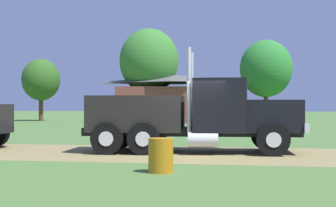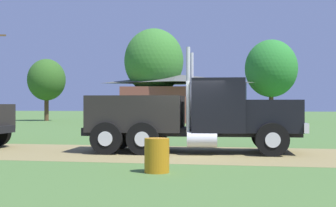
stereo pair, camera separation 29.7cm
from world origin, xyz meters
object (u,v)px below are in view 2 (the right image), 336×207
at_px(shed_building, 177,99).
at_px(steel_barrel, 157,155).
at_px(truck_foreground_white, 191,116).
at_px(visitor_far_side, 109,121).

bearing_deg(shed_building, steel_barrel, -81.35).
relative_size(truck_foreground_white, steel_barrel, 9.10).
height_order(visitor_far_side, steel_barrel, visitor_far_side).
height_order(truck_foreground_white, shed_building, shed_building).
distance_m(steel_barrel, shed_building, 33.67).
relative_size(truck_foreground_white, shed_building, 0.72).
relative_size(truck_foreground_white, visitor_far_side, 4.61).
distance_m(visitor_far_side, steel_barrel, 11.03).
distance_m(truck_foreground_white, shed_building, 28.44).
bearing_deg(truck_foreground_white, shed_building, 100.55).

